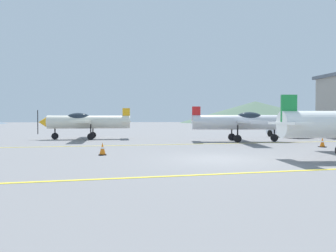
% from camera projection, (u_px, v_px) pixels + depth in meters
% --- Properties ---
extents(ground_plane, '(400.00, 400.00, 0.00)m').
position_uv_depth(ground_plane, '(219.00, 159.00, 12.56)').
color(ground_plane, slate).
extents(apron_line_near, '(80.00, 0.16, 0.01)m').
position_uv_depth(apron_line_near, '(259.00, 172.00, 9.42)').
color(apron_line_near, yellow).
rests_on(apron_line_near, ground_plane).
extents(apron_line_far, '(80.00, 0.16, 0.01)m').
position_uv_depth(apron_line_far, '(175.00, 144.00, 20.13)').
color(apron_line_far, yellow).
rests_on(apron_line_far, ground_plane).
extents(airplane_mid, '(7.85, 8.92, 2.68)m').
position_uv_depth(airplane_mid, '(241.00, 122.00, 22.91)').
color(airplane_mid, silver).
rests_on(airplane_mid, ground_plane).
extents(airplane_far, '(7.78, 8.96, 2.68)m').
position_uv_depth(airplane_far, '(86.00, 122.00, 25.68)').
color(airplane_far, silver).
rests_on(airplane_far, ground_plane).
extents(car_sedan, '(2.25, 4.41, 1.62)m').
position_uv_depth(car_sedan, '(288.00, 128.00, 28.39)').
color(car_sedan, white).
rests_on(car_sedan, ground_plane).
extents(traffic_cone_front, '(0.36, 0.36, 0.59)m').
position_uv_depth(traffic_cone_front, '(322.00, 142.00, 18.18)').
color(traffic_cone_front, black).
rests_on(traffic_cone_front, ground_plane).
extents(traffic_cone_side, '(0.36, 0.36, 0.59)m').
position_uv_depth(traffic_cone_side, '(102.00, 149.00, 14.09)').
color(traffic_cone_side, black).
rests_on(traffic_cone_side, ground_plane).
extents(hill_centerleft, '(83.68, 83.68, 11.74)m').
position_uv_depth(hill_centerleft, '(255.00, 112.00, 163.03)').
color(hill_centerleft, '#4C6651').
rests_on(hill_centerleft, ground_plane).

